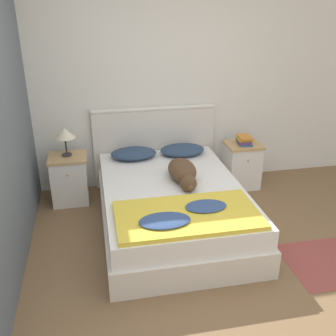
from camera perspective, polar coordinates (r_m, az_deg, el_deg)
ground_plane at (r=3.46m, az=4.22°, el=-16.79°), size 16.00×16.00×0.00m
wall_back at (r=4.81m, az=-2.12°, el=12.08°), size 9.00×0.06×2.55m
wall_side_left at (r=3.77m, az=-22.18°, el=7.07°), size 0.06×3.10×2.55m
bed at (r=4.12m, az=0.57°, el=-5.50°), size 1.44×2.08×0.48m
headboard at (r=4.95m, az=-1.95°, el=3.41°), size 1.52×0.06×1.01m
nightstand_left at (r=4.72m, az=-14.10°, el=-1.55°), size 0.43×0.40×0.57m
nightstand_right at (r=5.04m, az=10.64°, el=0.45°), size 0.43×0.40×0.57m
pillow_left at (r=4.67m, az=-5.02°, el=2.13°), size 0.54×0.37×0.11m
pillow_right at (r=4.77m, az=2.09°, el=2.65°), size 0.54×0.37×0.11m
quilt at (r=3.43m, az=2.68°, el=-6.83°), size 1.25×0.69×0.07m
dog at (r=4.07m, az=2.19°, el=-0.57°), size 0.29×0.70×0.21m
book_stack at (r=4.91m, az=11.01°, el=4.03°), size 0.17×0.24×0.11m
table_lamp at (r=4.54m, az=-14.77°, el=4.81°), size 0.24×0.24×0.33m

